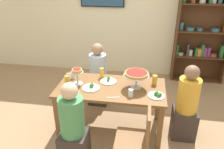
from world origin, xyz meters
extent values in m
plane|color=#9E7A56|center=(0.00, 0.00, 0.00)|extent=(12.00, 12.00, 0.00)
cube|color=beige|center=(0.00, 2.20, 1.40)|extent=(8.00, 0.12, 2.80)
cube|color=brown|center=(0.00, 0.00, 0.72)|extent=(1.57, 0.80, 0.04)
cube|color=brown|center=(-0.72, -0.34, 0.35)|extent=(0.07, 0.07, 0.70)
cube|color=brown|center=(0.72, -0.34, 0.35)|extent=(0.07, 0.07, 0.70)
cube|color=brown|center=(-0.72, 0.34, 0.35)|extent=(0.07, 0.07, 0.70)
cube|color=brown|center=(0.72, 0.34, 0.35)|extent=(0.07, 0.07, 0.70)
cube|color=#4C2D19|center=(1.08, 1.98, 1.10)|extent=(0.03, 0.30, 2.20)
cube|color=#4C2D19|center=(1.62, 2.12, 1.10)|extent=(1.10, 0.02, 2.20)
cube|color=#4C2D19|center=(1.62, 1.98, 0.01)|extent=(1.04, 0.28, 0.02)
cube|color=#4C2D19|center=(1.62, 1.98, 0.56)|extent=(1.04, 0.28, 0.02)
cube|color=#4C2D19|center=(1.62, 1.98, 1.11)|extent=(1.04, 0.28, 0.02)
cube|color=#4C2D19|center=(1.62, 1.98, 1.66)|extent=(1.04, 0.28, 0.02)
cube|color=#2D6B38|center=(1.14, 1.98, 0.69)|extent=(0.04, 0.13, 0.23)
cylinder|color=beige|center=(1.23, 1.98, 0.60)|extent=(0.12, 0.12, 0.04)
cube|color=#3D3838|center=(1.36, 1.98, 0.70)|extent=(0.04, 0.13, 0.26)
cylinder|color=silver|center=(1.43, 1.98, 0.64)|extent=(0.09, 0.09, 0.12)
cube|color=#2D6B38|center=(1.54, 1.98, 0.66)|extent=(0.05, 0.12, 0.17)
cube|color=orange|center=(1.60, 1.98, 0.66)|extent=(0.06, 0.13, 0.16)
cube|color=#2D6B38|center=(1.67, 1.98, 0.70)|extent=(0.05, 0.13, 0.26)
cube|color=#7A3370|center=(1.73, 1.98, 0.67)|extent=(0.06, 0.13, 0.20)
cube|color=#7A3370|center=(1.79, 1.98, 0.68)|extent=(0.06, 0.13, 0.21)
cylinder|color=brown|center=(1.91, 1.98, 0.61)|extent=(0.15, 0.15, 0.06)
cube|color=#2D6B38|center=(2.06, 1.98, 0.70)|extent=(0.07, 0.13, 0.26)
cylinder|color=#3D7084|center=(1.16, 1.98, 1.20)|extent=(0.09, 0.09, 0.16)
cylinder|color=#3D7084|center=(1.35, 1.98, 1.16)|extent=(0.17, 0.17, 0.06)
cylinder|color=#3D7084|center=(1.54, 1.98, 1.15)|extent=(0.11, 0.11, 0.05)
cylinder|color=#3D7084|center=(1.85, 1.98, 1.15)|extent=(0.17, 0.17, 0.05)
cube|color=#382D28|center=(1.09, 0.00, 0.23)|extent=(0.34, 0.34, 0.45)
cylinder|color=gold|center=(1.09, 0.00, 0.70)|extent=(0.30, 0.30, 0.50)
sphere|color=#846047|center=(1.09, 0.00, 1.05)|extent=(0.20, 0.20, 0.20)
cube|color=#382D28|center=(-0.36, -0.73, 0.23)|extent=(0.34, 0.34, 0.45)
cylinder|color=#4C935B|center=(-0.36, -0.73, 0.70)|extent=(0.30, 0.30, 0.50)
sphere|color=beige|center=(-0.36, -0.73, 1.05)|extent=(0.20, 0.20, 0.20)
cube|color=#382D28|center=(-0.35, 0.72, 0.23)|extent=(0.34, 0.34, 0.45)
cylinder|color=silver|center=(-0.35, 0.72, 0.70)|extent=(0.30, 0.30, 0.50)
sphere|color=#A87A5B|center=(-0.35, 0.72, 1.05)|extent=(0.20, 0.20, 0.20)
cube|color=brown|center=(0.37, -0.72, 0.43)|extent=(0.40, 0.40, 0.04)
cube|color=brown|center=(0.55, -0.72, 0.66)|extent=(0.04, 0.36, 0.42)
cylinder|color=brown|center=(0.20, -0.54, 0.21)|extent=(0.04, 0.04, 0.41)
cylinder|color=brown|center=(0.55, -0.54, 0.21)|extent=(0.04, 0.04, 0.41)
cylinder|color=silver|center=(0.36, 0.03, 0.75)|extent=(0.15, 0.15, 0.01)
cylinder|color=silver|center=(0.36, 0.03, 0.84)|extent=(0.03, 0.03, 0.18)
cylinder|color=silver|center=(0.36, 0.03, 0.94)|extent=(0.36, 0.36, 0.01)
cylinder|color=tan|center=(0.36, 0.03, 0.96)|extent=(0.33, 0.33, 0.04)
cylinder|color=maroon|center=(0.36, 0.03, 0.99)|extent=(0.30, 0.30, 0.00)
cylinder|color=silver|center=(-0.50, 0.01, 0.75)|extent=(0.15, 0.15, 0.01)
cylinder|color=silver|center=(-0.50, 0.01, 0.84)|extent=(0.03, 0.03, 0.18)
cylinder|color=silver|center=(-0.50, 0.01, 0.93)|extent=(0.18, 0.18, 0.01)
cylinder|color=tan|center=(-0.50, 0.01, 0.96)|extent=(0.15, 0.15, 0.04)
cylinder|color=maroon|center=(-0.50, 0.01, 0.98)|extent=(0.12, 0.12, 0.00)
cylinder|color=white|center=(-0.28, -0.09, 0.75)|extent=(0.26, 0.26, 0.01)
sphere|color=#2D7028|center=(-0.26, -0.07, 0.78)|extent=(0.06, 0.06, 0.06)
sphere|color=#2D7028|center=(-0.27, -0.09, 0.78)|extent=(0.05, 0.05, 0.05)
sphere|color=#2D7028|center=(-0.27, -0.09, 0.78)|extent=(0.05, 0.05, 0.05)
cylinder|color=white|center=(-0.06, 0.15, 0.75)|extent=(0.25, 0.25, 0.01)
sphere|color=#2D7028|center=(-0.06, 0.14, 0.78)|extent=(0.04, 0.04, 0.04)
sphere|color=#2D7028|center=(-0.07, 0.19, 0.78)|extent=(0.05, 0.05, 0.05)
cylinder|color=white|center=(0.65, -0.16, 0.75)|extent=(0.23, 0.23, 0.01)
sphere|color=#2D7028|center=(0.65, -0.16, 0.78)|extent=(0.06, 0.06, 0.06)
sphere|color=#2D7028|center=(0.64, -0.16, 0.78)|extent=(0.05, 0.05, 0.05)
sphere|color=#2D7028|center=(0.67, -0.20, 0.78)|extent=(0.05, 0.05, 0.05)
sphere|color=#2D7028|center=(0.69, -0.18, 0.78)|extent=(0.05, 0.05, 0.05)
cylinder|color=gold|center=(0.62, 0.18, 0.81)|extent=(0.07, 0.07, 0.15)
cylinder|color=gold|center=(-0.19, 0.28, 0.82)|extent=(0.06, 0.06, 0.16)
cylinder|color=gold|center=(-0.64, -0.04, 0.81)|extent=(0.07, 0.07, 0.15)
cylinder|color=white|center=(-0.62, 0.18, 0.79)|extent=(0.07, 0.07, 0.11)
cylinder|color=white|center=(0.31, -0.22, 0.79)|extent=(0.07, 0.07, 0.11)
cube|color=silver|center=(-0.71, 0.32, 0.74)|extent=(0.18, 0.04, 0.00)
cube|color=silver|center=(-0.49, -0.25, 0.74)|extent=(0.18, 0.07, 0.00)
cube|color=silver|center=(0.08, -0.29, 0.74)|extent=(0.18, 0.06, 0.00)
cube|color=silver|center=(0.35, 0.32, 0.74)|extent=(0.18, 0.05, 0.00)
camera|label=1|loc=(0.46, -2.80, 2.30)|focal=35.73mm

